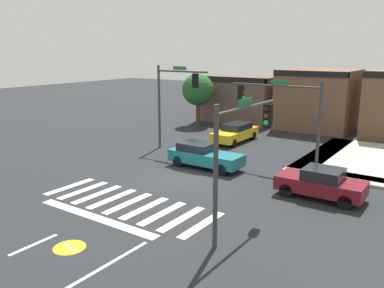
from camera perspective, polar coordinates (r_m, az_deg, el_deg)
name	(u,v)px	position (r m, az deg, el deg)	size (l,w,h in m)	color
ground_plane	(184,179)	(22.49, -1.15, -4.95)	(120.00, 120.00, 0.00)	#232628
crosswalk_near	(128,203)	(19.25, -9.11, -8.32)	(8.76, 3.05, 0.01)	silver
bike_detector_marking	(70,247)	(15.73, -17.04, -13.89)	(1.18, 1.18, 0.01)	yellow
curb_corner_northeast	(380,163)	(27.90, 25.26, -2.48)	(10.00, 10.60, 0.15)	#B2AA9E
storefront_row	(327,101)	(38.16, 18.72, 5.85)	(23.66, 6.81, 5.43)	brown
traffic_signal_southeast	(242,140)	(15.42, 7.13, 0.58)	(0.32, 4.78, 5.25)	#383A3D
traffic_signal_northwest	(174,93)	(28.18, -2.54, 7.32)	(4.23, 0.32, 5.98)	#383A3D
traffic_signal_northeast	(282,106)	(24.82, 12.69, 5.35)	(5.78, 0.32, 5.36)	#383A3D
car_teal	(204,156)	(24.37, 1.73, -1.66)	(4.58, 1.72, 1.48)	#196B70
car_maroon	(321,183)	(20.41, 17.89, -5.33)	(4.11, 1.82, 1.49)	maroon
car_yellow	(235,133)	(31.47, 6.20, 1.64)	(1.77, 4.80, 1.43)	gold
roadside_tree	(198,90)	(37.89, 0.84, 7.71)	(2.98, 2.98, 4.89)	#4C3823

